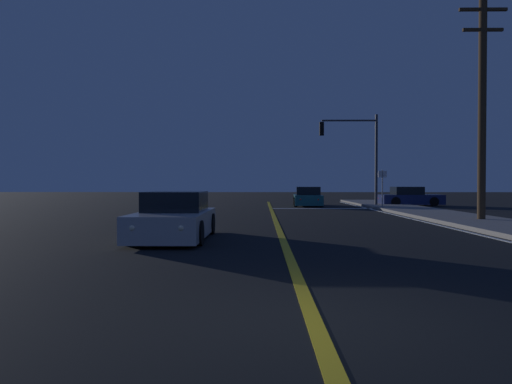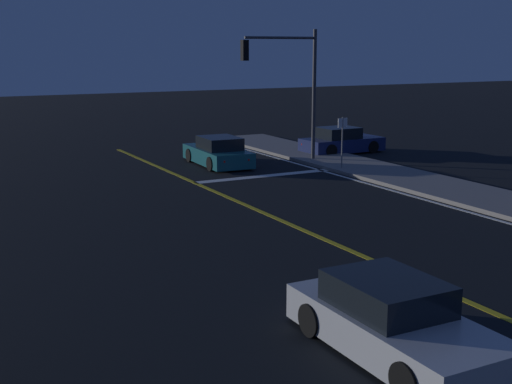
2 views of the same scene
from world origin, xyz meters
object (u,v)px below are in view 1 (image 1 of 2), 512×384
Objects in this scene: utility_pole_right at (482,104)px; street_sign_corner at (382,183)px; car_far_approaching_silver at (175,218)px; traffic_signal_near_right at (357,146)px; car_mid_block_navy at (410,197)px; car_side_waiting_teal at (308,198)px.

street_sign_corner is at bearing 98.00° from utility_pole_right.
traffic_signal_near_right is at bearing -115.28° from car_far_approaching_silver.
car_mid_block_navy is 5.43m from street_sign_corner.
utility_pole_right reaches higher than street_sign_corner.
utility_pole_right is at bearing -65.40° from car_side_waiting_teal.
car_side_waiting_teal is 7.23m from car_mid_block_navy.
traffic_signal_near_right is 3.89m from street_sign_corner.
car_side_waiting_teal is 1.01× the size of car_far_approaching_silver.
street_sign_corner reaches higher than car_mid_block_navy.
utility_pole_right is 3.80× the size of street_sign_corner.
traffic_signal_near_right reaches higher than car_side_waiting_teal.
traffic_signal_near_right is at bearing -70.11° from car_mid_block_navy.
car_far_approaching_silver and car_mid_block_navy have the same top height.
car_mid_block_navy is 15.02m from utility_pole_right.
car_far_approaching_silver is 0.72× the size of traffic_signal_near_right.
street_sign_corner is (-3.04, -4.38, 1.03)m from car_mid_block_navy.
car_side_waiting_teal is at bearing -87.93° from car_mid_block_navy.
car_mid_block_navy is 0.48× the size of utility_pole_right.
street_sign_corner is at bearing 110.14° from traffic_signal_near_right.
traffic_signal_near_right is at bearing -17.29° from car_side_waiting_teal.
car_side_waiting_teal is 15.54m from utility_pole_right.
street_sign_corner reaches higher than car_far_approaching_silver.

